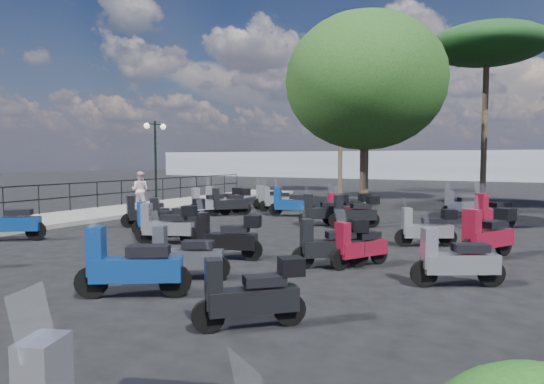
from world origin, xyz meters
The scene contains 34 objects.
ground centered at (0.00, 0.00, 0.00)m, with size 120.00×120.00×0.00m, color black.
sidewalk centered at (-6.50, 3.00, 0.07)m, with size 3.00×30.00×0.15m, color slate.
railing centered at (-7.80, 2.80, 0.90)m, with size 0.04×26.04×1.10m.
lamp_post_2 centered at (-7.20, 7.80, 2.31)m, with size 0.53×1.07×3.79m.
pedestrian_far centered at (-6.11, 5.60, 0.91)m, with size 0.74×0.58×1.53m, color beige.
scooter_2 centered at (-4.14, -1.50, 0.51)m, with size 1.53×1.22×1.47m.
scooter_3 centered at (-2.74, 2.29, 0.46)m, with size 1.09×1.39×1.32m.
scooter_4 centered at (-2.82, 6.83, 0.52)m, with size 1.69×0.77×1.38m.
scooter_5 centered at (-2.07, 6.23, 0.52)m, with size 1.34×1.34×1.38m.
scooter_8 centered at (-0.04, 0.15, 0.50)m, with size 1.61×0.83×1.34m.
scooter_9 centered at (-1.23, 1.13, 0.43)m, with size 1.40×0.91×1.25m.
scooter_10 centered at (-2.68, 5.66, 0.49)m, with size 1.14×1.50×1.41m.
scooter_11 centered at (-1.21, 8.46, 0.46)m, with size 1.05×1.42×1.32m.
scooter_13 centered at (2.70, -2.58, 0.44)m, with size 1.47×0.85×1.26m.
scooter_14 centered at (2.39, -0.73, 0.49)m, with size 1.60×0.75×1.31m.
scooter_15 centered at (-0.55, 1.13, 0.54)m, with size 1.52×1.24×1.43m.
scooter_16 centered at (2.27, 5.26, 0.51)m, with size 1.42×1.19×1.35m.
scooter_17 centered at (0.19, 7.01, 0.50)m, with size 1.77×0.76×1.44m.
scooter_19 centered at (2.65, -3.89, 0.51)m, with size 1.63×1.10×1.47m.
scooter_20 centered at (5.17, -0.06, 0.42)m, with size 0.87×1.39×1.22m.
scooter_21 centered at (5.95, 2.99, 0.47)m, with size 1.43×0.92×1.25m.
scooter_22 centered at (2.82, 5.97, 0.51)m, with size 1.42×1.23×1.36m.
scooter_23 centered at (5.90, 9.89, 0.45)m, with size 1.30×1.13×1.29m.
scooter_25 centered at (5.07, -4.20, 0.46)m, with size 1.20×1.16×1.21m.
scooter_26 centered at (4.71, -0.40, 0.49)m, with size 1.35×1.15×1.29m.
scooter_27 centered at (7.13, -0.74, 0.45)m, with size 1.49×0.94×1.31m.
scooter_28 centered at (7.43, 2.09, 0.55)m, with size 1.07×1.66×1.45m.
scooter_29 centered at (7.23, 7.03, 0.51)m, with size 1.20×1.53×1.46m.
scooter_30 centered at (3.31, 5.27, 0.51)m, with size 1.42×1.19×1.35m.
scooter_31 centered at (-1.94, 9.22, 0.46)m, with size 1.05×1.42×1.32m.
broadleaf_tree centered at (1.99, 10.38, 5.42)m, with size 6.73×6.73×8.29m.
pine_0 centered at (6.19, 15.84, 7.54)m, with size 5.50×5.50×8.54m.
pine_2 centered at (-2.67, 20.15, 6.08)m, with size 5.28×5.28×7.04m.
distant_hills centered at (0.00, 45.00, 1.50)m, with size 70.00×8.00×3.00m, color gray.
Camera 1 is at (8.23, -9.53, 2.23)m, focal length 32.00 mm.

